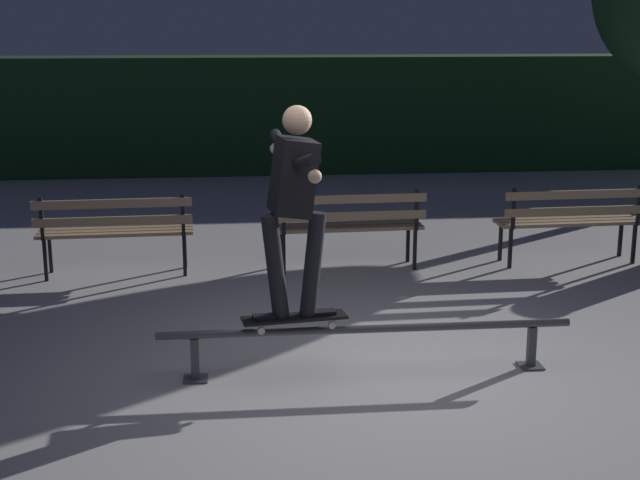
% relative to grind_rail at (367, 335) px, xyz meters
% --- Properties ---
extents(ground_plane, '(90.00, 90.00, 0.00)m').
position_rel_grind_rail_xyz_m(ground_plane, '(0.00, -0.09, -0.30)').
color(ground_plane, '#ADAAA8').
extents(hedge_backdrop, '(24.00, 1.20, 2.00)m').
position_rel_grind_rail_xyz_m(hedge_backdrop, '(0.00, 9.52, 0.70)').
color(hedge_backdrop, '#193D1E').
rests_on(hedge_backdrop, ground).
extents(grind_rail, '(3.13, 0.18, 0.38)m').
position_rel_grind_rail_xyz_m(grind_rail, '(0.00, 0.00, 0.00)').
color(grind_rail, '#47474C').
rests_on(grind_rail, ground).
extents(skateboard, '(0.80, 0.31, 0.09)m').
position_rel_grind_rail_xyz_m(skateboard, '(-0.54, -0.00, 0.15)').
color(skateboard, black).
rests_on(skateboard, grind_rail).
extents(skateboarder, '(0.63, 1.40, 1.56)m').
position_rel_grind_rail_xyz_m(skateboarder, '(-0.54, 0.00, 1.09)').
color(skateboarder, black).
rests_on(skateboarder, skateboard).
extents(park_bench_leftmost, '(1.61, 0.47, 0.88)m').
position_rel_grind_rail_xyz_m(park_bench_leftmost, '(-2.19, 2.87, 0.23)').
color(park_bench_leftmost, black).
rests_on(park_bench_leftmost, ground).
extents(park_bench_left_center, '(1.61, 0.47, 0.88)m').
position_rel_grind_rail_xyz_m(park_bench_left_center, '(0.25, 2.87, 0.23)').
color(park_bench_left_center, black).
rests_on(park_bench_left_center, ground).
extents(park_bench_right_center, '(1.61, 0.47, 0.88)m').
position_rel_grind_rail_xyz_m(park_bench_right_center, '(2.69, 2.87, 0.23)').
color(park_bench_right_center, black).
rests_on(park_bench_right_center, ground).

